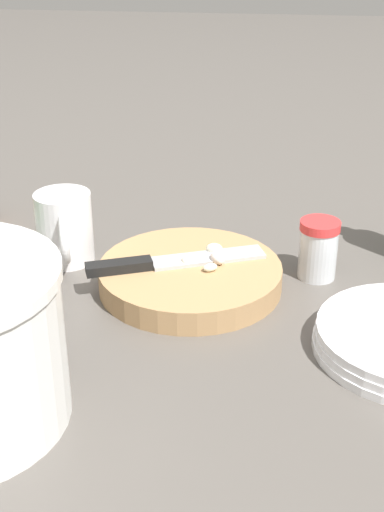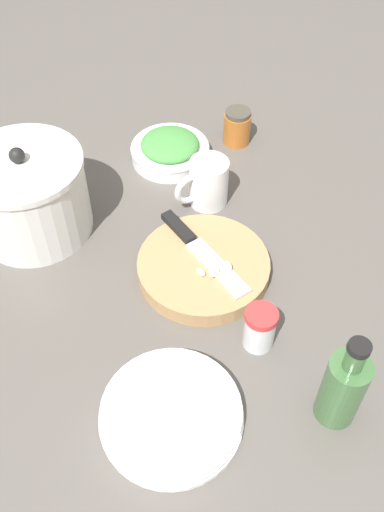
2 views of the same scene
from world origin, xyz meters
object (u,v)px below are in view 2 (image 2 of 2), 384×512
garlic_cloves (215,268)px  herb_bowl (170,149)px  oil_bottle (343,387)px  plate_stack (171,414)px  honey_jar (237,127)px  coffee_mug (207,183)px  stock_pot (29,195)px  spice_jar (260,328)px  cutting_board (203,267)px  chef_knife (199,247)px

garlic_cloves → herb_bowl: size_ratio=0.38×
oil_bottle → herb_bowl: bearing=10.0°
plate_stack → honey_jar: (0.62, -0.29, 0.02)m
coffee_mug → stock_pot: bearing=88.2°
garlic_cloves → spice_jar: bearing=-165.4°
cutting_board → honey_jar: bearing=-25.3°
plate_stack → honey_jar: bearing=-24.7°
coffee_mug → oil_bottle: 0.50m
garlic_cloves → oil_bottle: 0.31m
coffee_mug → honey_jar: bearing=-33.2°
garlic_cloves → stock_pot: stock_pot is taller
chef_knife → honey_jar: (0.33, -0.17, 0.00)m
cutting_board → coffee_mug: coffee_mug is taller
garlic_cloves → honey_jar: 0.41m
cutting_board → honey_jar: size_ratio=2.99×
cutting_board → garlic_cloves: (-0.03, -0.01, 0.02)m
cutting_board → stock_pot: stock_pot is taller
oil_bottle → honey_jar: bearing=-3.9°
garlic_cloves → oil_bottle: oil_bottle is taller
cutting_board → coffee_mug: 0.19m
coffee_mug → plate_stack: coffee_mug is taller
honey_jar → oil_bottle: (-0.67, 0.04, 0.03)m
chef_knife → plate_stack: (-0.30, 0.12, -0.02)m
herb_bowl → cutting_board: bearing=178.2°
spice_jar → honey_jar: size_ratio=1.01×
cutting_board → plate_stack: (-0.26, 0.12, -0.00)m
honey_jar → herb_bowl: bearing=99.3°
herb_bowl → honey_jar: (0.03, -0.16, 0.01)m
cutting_board → chef_knife: size_ratio=1.04×
garlic_cloves → coffee_mug: 0.21m
cutting_board → chef_knife: chef_knife is taller
chef_knife → honey_jar: bearing=-139.2°
herb_bowl → chef_knife: bearing=177.8°
plate_stack → coffee_mug: bearing=-21.0°
spice_jar → stock_pot: stock_pot is taller
garlic_cloves → spice_jar: spice_jar is taller
spice_jar → honey_jar: 0.54m
cutting_board → coffee_mug: size_ratio=2.09×
herb_bowl → plate_stack: 0.61m
garlic_cloves → coffee_mug: coffee_mug is taller
garlic_cloves → herb_bowl: 0.36m
coffee_mug → spice_jar: bearing=179.4°
stock_pot → spice_jar: bearing=-136.6°
spice_jar → garlic_cloves: bearing=14.6°
coffee_mug → honey_jar: size_ratio=1.43×
plate_stack → herb_bowl: bearing=-12.1°
plate_stack → chef_knife: bearing=-21.4°
spice_jar → honey_jar: spice_jar is taller
garlic_cloves → coffee_mug: (0.21, -0.04, 0.01)m
cutting_board → chef_knife: (0.03, 0.00, 0.02)m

